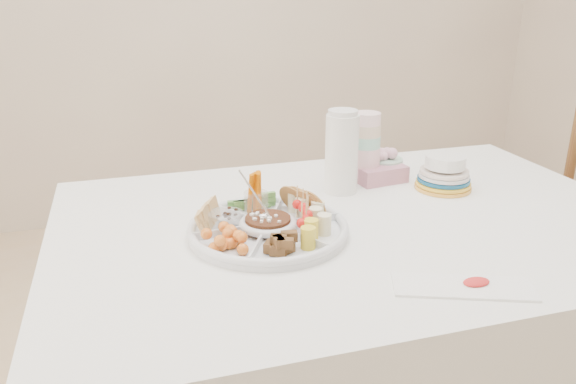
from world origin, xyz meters
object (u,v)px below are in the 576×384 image
object	(u,v)px
chair	(571,230)
thermos	(342,151)
dining_table	(351,343)
plate_stack	(444,172)
party_tray	(268,226)

from	to	relation	value
chair	thermos	xyz separation A→B (m)	(-0.84, 0.03, 0.34)
dining_table	chair	distance (m)	0.90
plate_stack	thermos	bearing A→B (deg)	167.23
chair	plate_stack	world-z (taller)	chair
dining_table	chair	xyz separation A→B (m)	(0.87, 0.17, 0.16)
party_tray	plate_stack	xyz separation A→B (m)	(0.57, 0.16, 0.03)
dining_table	chair	size ratio (longest dim) A/B	1.41
chair	plate_stack	xyz separation A→B (m)	(-0.54, -0.03, 0.27)
dining_table	thermos	bearing A→B (deg)	79.96
chair	plate_stack	size ratio (longest dim) A/B	6.58
chair	party_tray	bearing A→B (deg)	-178.70
party_tray	chair	bearing A→B (deg)	10.10
thermos	chair	bearing A→B (deg)	-2.31
chair	plate_stack	distance (m)	0.60
dining_table	thermos	size ratio (longest dim) A/B	6.23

